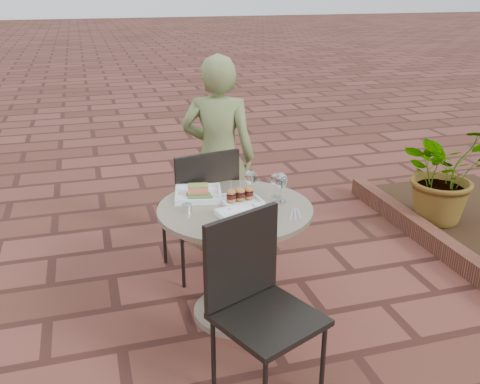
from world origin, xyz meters
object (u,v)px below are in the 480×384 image
object	(u,v)px
chair_near	(256,293)
cafe_table	(235,245)
diner	(219,157)
plate_salmon	(198,193)
plate_tuna	(244,215)
plate_sliders	(240,197)
chair_far	(202,203)

from	to	relation	value
chair_near	cafe_table	bearing A→B (deg)	59.80
diner	plate_salmon	world-z (taller)	diner
cafe_table	plate_tuna	bearing A→B (deg)	-88.16
plate_salmon	plate_sliders	distance (m)	0.27
plate_tuna	plate_sliders	bearing A→B (deg)	79.02
plate_sliders	plate_tuna	bearing A→B (deg)	-100.98
plate_salmon	chair_near	bearing A→B (deg)	-83.72
cafe_table	plate_sliders	distance (m)	0.29
cafe_table	plate_sliders	bearing A→B (deg)	50.90
chair_near	plate_sliders	world-z (taller)	chair_near
chair_far	diner	distance (m)	0.47
cafe_table	plate_salmon	xyz separation A→B (m)	(-0.17, 0.22, 0.27)
chair_near	chair_far	bearing A→B (deg)	66.85
cafe_table	chair_near	bearing A→B (deg)	-96.89
plate_sliders	cafe_table	bearing A→B (deg)	-129.10
diner	chair_far	bearing A→B (deg)	83.36
chair_far	plate_sliders	xyz separation A→B (m)	(0.13, -0.47, 0.21)
plate_salmon	plate_sliders	xyz separation A→B (m)	(0.22, -0.16, 0.01)
cafe_table	plate_tuna	size ratio (longest dim) A/B	3.06
plate_salmon	cafe_table	bearing A→B (deg)	-51.78
cafe_table	chair_far	world-z (taller)	chair_far
cafe_table	plate_tuna	distance (m)	0.31
plate_tuna	chair_far	bearing A→B (deg)	96.99
chair_near	plate_salmon	xyz separation A→B (m)	(-0.09, 0.85, 0.20)
chair_far	chair_near	xyz separation A→B (m)	(0.00, -1.17, 0.00)
cafe_table	plate_salmon	size ratio (longest dim) A/B	2.77
diner	plate_sliders	xyz separation A→B (m)	(-0.08, -0.84, 0.02)
plate_sliders	plate_salmon	bearing A→B (deg)	143.98
diner	plate_tuna	world-z (taller)	diner
plate_salmon	plate_tuna	world-z (taller)	plate_salmon
chair_far	plate_tuna	distance (m)	0.72
plate_sliders	plate_tuna	distance (m)	0.22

